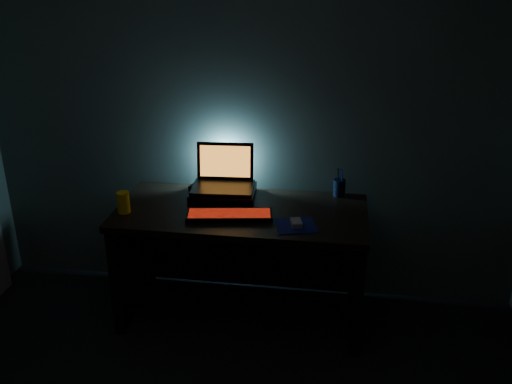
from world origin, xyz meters
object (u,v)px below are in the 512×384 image
mouse (296,223)px  keyboard (229,215)px  router (204,189)px  juice_glass (123,202)px  laptop (224,177)px  pen_cup (339,188)px

mouse → keyboard: bearing=158.2°
mouse → router: 0.74m
keyboard → juice_glass: bearing=172.7°
laptop → mouse: (0.49, -0.38, -0.10)m
keyboard → juice_glass: juice_glass is taller
keyboard → mouse: size_ratio=5.44×
keyboard → pen_cup: pen_cup is taller
laptop → router: size_ratio=2.14×
mouse → pen_cup: pen_cup is taller
juice_glass → laptop: bearing=33.2°
laptop → keyboard: (0.10, -0.33, -0.11)m
mouse → juice_glass: size_ratio=0.74×
laptop → router: laptop is taller
router → pen_cup: bearing=23.4°
keyboard → mouse: 0.40m
mouse → pen_cup: (0.23, 0.47, 0.04)m
mouse → router: router is taller
juice_glass → router: size_ratio=0.69×
router → juice_glass: bearing=-118.9°
pen_cup → juice_glass: juice_glass is taller
pen_cup → keyboard: bearing=-146.1°
keyboard → juice_glass: (-0.63, -0.02, 0.05)m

